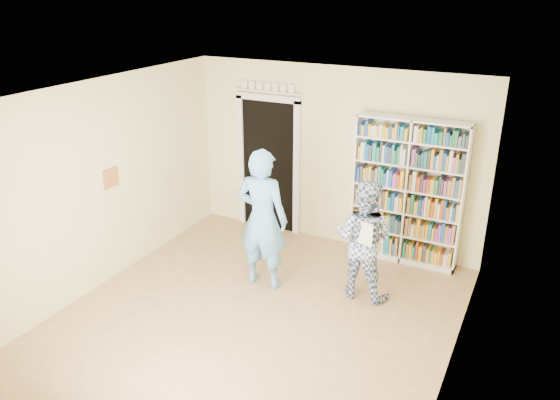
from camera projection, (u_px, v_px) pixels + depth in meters
name	position (u px, v px, depth m)	size (l,w,h in m)	color
floor	(254.00, 320.00, 6.56)	(5.00, 5.00, 0.00)	#9E704C
ceiling	(249.00, 97.00, 5.56)	(5.00, 5.00, 0.00)	white
wall_back	(334.00, 157.00, 8.13)	(4.50, 4.50, 0.00)	beige
wall_left	(99.00, 186.00, 7.00)	(5.00, 5.00, 0.00)	beige
wall_right	(460.00, 261.00, 5.12)	(5.00, 5.00, 0.00)	beige
bookshelf	(408.00, 191.00, 7.62)	(1.53, 0.29, 2.10)	white
doorway	(269.00, 159.00, 8.64)	(1.10, 0.08, 2.43)	black
wall_art	(111.00, 178.00, 7.14)	(0.03, 0.25, 0.25)	brown
man_blue	(262.00, 219.00, 7.02)	(0.69, 0.45, 1.89)	#64A7E0
man_plaid	(363.00, 239.00, 6.83)	(0.77, 0.60, 1.58)	navy
paper_sheet	(365.00, 234.00, 6.50)	(0.21, 0.01, 0.29)	white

